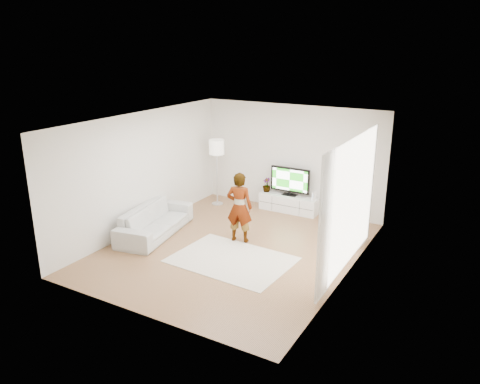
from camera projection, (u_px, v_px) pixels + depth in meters
The scene contains 17 objects.
floor at pixel (234, 248), 10.22m from camera, with size 6.00×6.00×0.00m, color #A5734A.
ceiling at pixel (233, 121), 9.36m from camera, with size 6.00×6.00×0.00m, color white.
wall_left at pixel (142, 172), 10.98m from camera, with size 0.02×6.00×2.80m, color silver.
wall_right at pixel (350, 207), 8.61m from camera, with size 0.02×6.00×2.80m, color silver.
wall_back at pixel (291, 158), 12.27m from camera, with size 5.00×0.02×2.80m, color silver.
wall_front at pixel (136, 237), 7.31m from camera, with size 5.00×0.02×2.80m, color silver.
window at pixel (354, 200), 8.85m from camera, with size 0.01×2.60×2.50m, color white.
curtain_near at pixel (326, 226), 7.85m from camera, with size 0.04×0.70×2.60m, color white.
curtain_far at pixel (368, 187), 10.00m from camera, with size 0.04×0.70×2.60m, color white.
media_console at pixel (289, 203), 12.40m from camera, with size 1.57×0.45×0.44m.
television at pixel (290, 180), 12.23m from camera, with size 1.08×0.21×0.75m.
game_console at pixel (314, 196), 11.98m from camera, with size 0.07×0.16×0.20m.
potted_plant at pixel (267, 185), 12.59m from camera, with size 0.21×0.21×0.38m, color #3F7238.
rug at pixel (232, 260), 9.68m from camera, with size 2.39×1.72×0.01m, color beige.
player at pixel (239, 207), 10.36m from camera, with size 0.58×0.38×1.60m, color #334772.
sofa at pixel (155, 221), 10.89m from camera, with size 2.29×0.89×0.67m, color beige.
floor_lamp at pixel (217, 150), 12.56m from camera, with size 0.40×0.40×1.81m.
Camera 1 is at (4.76, -8.05, 4.30)m, focal length 35.00 mm.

